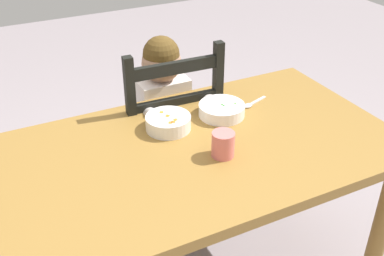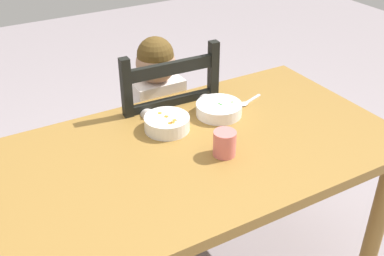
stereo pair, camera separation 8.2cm
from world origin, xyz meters
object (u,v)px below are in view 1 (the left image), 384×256
at_px(bowl_of_peas, 222,110).
at_px(spoon, 251,104).
at_px(dining_table, 180,174).
at_px(child_figure, 166,110).
at_px(bowl_of_carrots, 168,122).
at_px(drinking_cup, 223,144).
at_px(dining_chair, 166,143).

height_order(bowl_of_peas, spoon, bowl_of_peas).
height_order(dining_table, child_figure, child_figure).
relative_size(bowl_of_peas, bowl_of_carrots, 1.07).
bearing_deg(drinking_cup, dining_table, 143.91).
bearing_deg(bowl_of_peas, bowl_of_carrots, -179.99).
bearing_deg(spoon, dining_table, -156.37).
xyz_separation_m(bowl_of_carrots, spoon, (0.38, 0.02, -0.02)).
bearing_deg(bowl_of_peas, spoon, 8.03).
xyz_separation_m(bowl_of_carrots, drinking_cup, (0.09, -0.24, 0.02)).
distance_m(child_figure, spoon, 0.39).
bearing_deg(dining_table, bowl_of_carrots, 80.57).
height_order(bowl_of_peas, bowl_of_carrots, bowl_of_carrots).
distance_m(dining_table, drinking_cup, 0.21).
xyz_separation_m(spoon, drinking_cup, (-0.29, -0.27, 0.04)).
bearing_deg(bowl_of_carrots, child_figure, 68.59).
bearing_deg(dining_chair, spoon, -45.99).
bearing_deg(drinking_cup, spoon, 42.90).
xyz_separation_m(dining_table, bowl_of_carrots, (0.03, 0.16, 0.13)).
bearing_deg(spoon, child_figure, 134.45).
xyz_separation_m(dining_table, drinking_cup, (0.12, -0.09, 0.14)).
relative_size(dining_table, bowl_of_carrots, 9.32).
bearing_deg(dining_chair, bowl_of_carrots, -110.59).
height_order(dining_chair, bowl_of_peas, dining_chair).
distance_m(bowl_of_carrots, spoon, 0.38).
height_order(child_figure, spoon, child_figure).
bearing_deg(child_figure, dining_chair, 109.61).
distance_m(dining_table, bowl_of_carrots, 0.20).
bearing_deg(drinking_cup, bowl_of_peas, 61.12).
relative_size(dining_table, drinking_cup, 17.61).
relative_size(dining_chair, child_figure, 1.00).
relative_size(child_figure, bowl_of_carrots, 5.80).
bearing_deg(dining_table, child_figure, 72.60).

